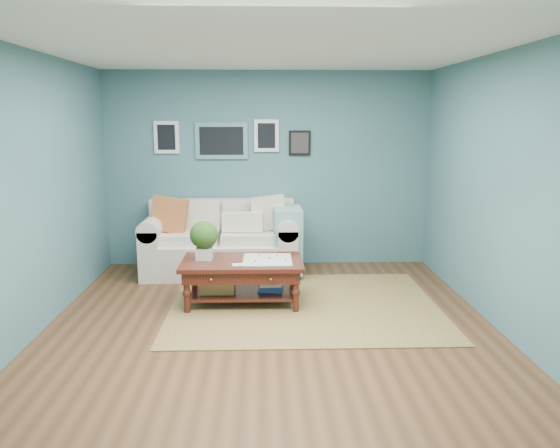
{
  "coord_description": "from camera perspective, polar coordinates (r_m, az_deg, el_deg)",
  "views": [
    {
      "loc": [
        -0.07,
        -5.13,
        2.06
      ],
      "look_at": [
        0.13,
        1.0,
        0.87
      ],
      "focal_mm": 35.0,
      "sensor_mm": 36.0,
      "label": 1
    }
  ],
  "objects": [
    {
      "name": "coffee_table",
      "position": [
        6.13,
        -4.62,
        -4.56
      ],
      "size": [
        1.35,
        0.79,
        0.94
      ],
      "rotation": [
        0.0,
        0.0,
        -0.01
      ],
      "color": "#331009",
      "rests_on": "ground"
    },
    {
      "name": "area_rug",
      "position": [
        6.16,
        2.54,
        -8.48
      ],
      "size": [
        2.95,
        2.36,
        0.01
      ],
      "primitive_type": "cube",
      "color": "brown",
      "rests_on": "ground"
    },
    {
      "name": "room_shell",
      "position": [
        5.24,
        -1.19,
        3.33
      ],
      "size": [
        5.0,
        5.02,
        2.7
      ],
      "color": "brown",
      "rests_on": "ground"
    },
    {
      "name": "loveseat",
      "position": [
        7.36,
        -5.47,
        -1.78
      ],
      "size": [
        2.08,
        0.95,
        1.07
      ],
      "color": "silver",
      "rests_on": "ground"
    }
  ]
}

